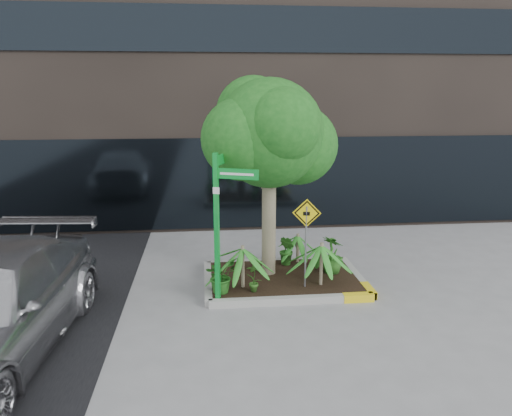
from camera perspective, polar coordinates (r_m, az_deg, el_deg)
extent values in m
plane|color=gray|center=(10.47, 2.30, -9.18)|extent=(80.00, 80.00, 0.00)
cube|color=#9E9E99|center=(11.76, 2.30, -6.20)|extent=(3.20, 0.15, 0.15)
cube|color=#9E9E99|center=(9.75, 4.18, -10.50)|extent=(3.20, 0.15, 0.15)
cube|color=#9E9E99|center=(10.62, -5.50, -8.45)|extent=(0.15, 2.20, 0.15)
cube|color=#9E9E99|center=(11.10, 11.40, -7.68)|extent=(0.15, 2.20, 0.15)
cube|color=yellow|center=(10.04, 11.61, -10.00)|extent=(0.60, 0.17, 0.15)
cube|color=black|center=(10.73, 3.15, -7.92)|extent=(3.05, 2.05, 0.06)
cylinder|color=gray|center=(10.51, 1.48, -1.08)|extent=(0.30, 0.30, 2.78)
cylinder|color=gray|center=(10.32, 2.03, 4.43)|extent=(0.53, 0.15, 0.90)
sphere|color=#185518|center=(10.22, 1.54, 8.53)|extent=(2.23, 2.23, 2.23)
sphere|color=#185518|center=(10.62, 4.83, 7.17)|extent=(1.67, 1.67, 1.67)
sphere|color=#185518|center=(9.98, -1.52, 7.89)|extent=(1.67, 1.67, 1.67)
sphere|color=#185518|center=(9.68, 3.08, 9.35)|extent=(1.48, 1.48, 1.48)
sphere|color=#185518|center=(10.62, -0.29, 10.73)|extent=(1.58, 1.58, 1.58)
cylinder|color=gray|center=(10.20, 7.47, -6.34)|extent=(0.07, 0.07, 0.89)
cylinder|color=gray|center=(10.00, -1.52, -6.69)|extent=(0.07, 0.07, 0.86)
cylinder|color=gray|center=(11.48, 4.78, -4.56)|extent=(0.07, 0.07, 0.67)
imported|color=#215C1A|center=(9.81, -4.04, -7.69)|extent=(0.87, 0.87, 0.69)
imported|color=#2C6C20|center=(10.91, 8.71, -5.24)|extent=(0.65, 0.65, 0.82)
imported|color=#30651F|center=(9.83, -0.19, -7.91)|extent=(0.34, 0.34, 0.59)
imported|color=#235C1A|center=(11.26, 3.57, -4.85)|extent=(0.50, 0.50, 0.69)
cube|color=#0E9D32|center=(9.24, -4.50, -2.71)|extent=(0.11, 0.11, 2.92)
cube|color=#0E9D32|center=(8.87, -2.22, 3.90)|extent=(0.77, 0.33, 0.19)
cube|color=#0E9D32|center=(9.33, -3.81, 5.66)|extent=(0.33, 0.77, 0.19)
cube|color=white|center=(8.85, -2.21, 3.89)|extent=(0.58, 0.24, 0.04)
cube|color=white|center=(9.33, -3.90, 5.65)|extent=(0.24, 0.58, 0.04)
cube|color=white|center=(9.01, -4.58, 1.99)|extent=(0.12, 0.05, 0.13)
cylinder|color=slate|center=(9.91, 5.71, -4.50)|extent=(0.06, 0.09, 1.67)
cube|color=yellow|center=(9.70, 5.82, -0.57)|extent=(0.55, 0.13, 0.56)
cube|color=black|center=(9.69, 5.84, -0.59)|extent=(0.49, 0.11, 0.50)
cube|color=yellow|center=(9.68, 5.84, -0.59)|extent=(0.41, 0.09, 0.42)
cube|color=black|center=(9.68, 5.79, -0.65)|extent=(0.13, 0.03, 0.07)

